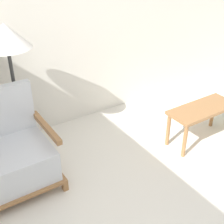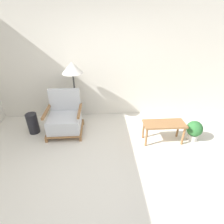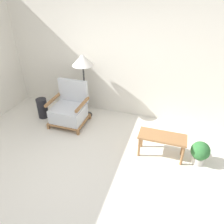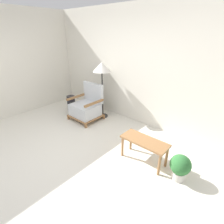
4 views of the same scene
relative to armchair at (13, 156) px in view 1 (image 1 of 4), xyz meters
name	(u,v)px [view 1 (image 1 of 4)]	position (x,y,z in m)	size (l,w,h in m)	color
wall_back	(51,16)	(0.83, 0.79, 1.02)	(8.00, 0.06, 2.70)	silver
armchair	(13,156)	(0.00, 0.00, 0.00)	(0.74, 0.68, 0.92)	olive
floor_lamp	(7,43)	(0.22, 0.38, 0.94)	(0.45, 0.45, 1.45)	#2D2D2D
coffee_table	(202,113)	(2.02, -0.46, 0.04)	(0.82, 0.34, 0.44)	olive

